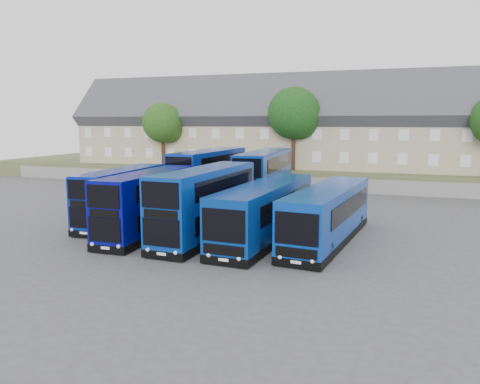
# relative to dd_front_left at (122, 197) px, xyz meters

# --- Properties ---
(ground) EXTENTS (120.00, 120.00, 0.00)m
(ground) POSITION_rel_dd_front_left_xyz_m (5.67, -3.36, -1.93)
(ground) COLOR #47474C
(ground) RESTS_ON ground
(retaining_wall) EXTENTS (70.00, 0.40, 1.50)m
(retaining_wall) POSITION_rel_dd_front_left_xyz_m (5.67, 20.64, -1.18)
(retaining_wall) COLOR slate
(retaining_wall) RESTS_ON ground
(earth_bank) EXTENTS (80.00, 20.00, 2.00)m
(earth_bank) POSITION_rel_dd_front_left_xyz_m (5.67, 30.64, -0.93)
(earth_bank) COLOR #4F542F
(earth_bank) RESTS_ON ground
(terrace_row) EXTENTS (60.00, 10.40, 11.20)m
(terrace_row) POSITION_rel_dd_front_left_xyz_m (8.67, 26.64, 4.67)
(terrace_row) COLOR tan
(terrace_row) RESTS_ON earth_bank
(dd_front_left) EXTENTS (2.81, 10.00, 3.93)m
(dd_front_left) POSITION_rel_dd_front_left_xyz_m (0.00, 0.00, 0.00)
(dd_front_left) COLOR #081D93
(dd_front_left) RESTS_ON ground
(dd_front_mid) EXTENTS (2.71, 10.39, 4.10)m
(dd_front_mid) POSITION_rel_dd_front_left_xyz_m (3.54, -2.36, 0.08)
(dd_front_mid) COLOR #060978
(dd_front_mid) RESTS_ON ground
(dd_front_right) EXTENTS (2.95, 11.24, 4.43)m
(dd_front_right) POSITION_rel_dd_front_left_xyz_m (7.45, -1.97, 0.25)
(dd_front_right) COLOR #083395
(dd_front_right) RESTS_ON ground
(dd_rear_left) EXTENTS (3.17, 11.96, 4.71)m
(dd_rear_left) POSITION_rel_dd_front_left_xyz_m (2.15, 11.16, 0.39)
(dd_rear_left) COLOR #082794
(dd_rear_left) RESTS_ON ground
(dd_rear_right) EXTENTS (3.18, 11.92, 4.70)m
(dd_rear_right) POSITION_rel_dd_front_left_xyz_m (7.38, 11.68, 0.38)
(dd_rear_right) COLOR navy
(dd_rear_right) RESTS_ON ground
(coach_east_a) EXTENTS (3.43, 13.01, 3.52)m
(coach_east_a) POSITION_rel_dd_front_left_xyz_m (11.14, -1.02, -0.20)
(coach_east_a) COLOR navy
(coach_east_a) RESTS_ON ground
(coach_east_b) EXTENTS (3.89, 12.64, 3.40)m
(coach_east_b) POSITION_rel_dd_front_left_xyz_m (15.00, -0.44, -0.26)
(coach_east_b) COLOR #0938A5
(coach_east_b) RESTS_ON ground
(tree_west) EXTENTS (4.80, 4.80, 7.65)m
(tree_west) POSITION_rel_dd_front_left_xyz_m (-8.18, 21.74, 5.12)
(tree_west) COLOR #382314
(tree_west) RESTS_ON earth_bank
(tree_mid) EXTENTS (5.76, 5.76, 9.18)m
(tree_mid) POSITION_rel_dd_front_left_xyz_m (7.82, 22.24, 6.14)
(tree_mid) COLOR #382314
(tree_mid) RESTS_ON earth_bank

